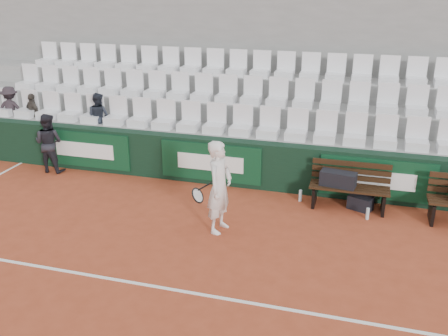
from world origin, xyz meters
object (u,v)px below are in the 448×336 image
at_px(water_bottle_near, 300,196).
at_px(ball_kid, 49,143).
at_px(sports_bag_ground, 361,203).
at_px(tennis_player, 219,187).
at_px(sports_bag_left, 338,179).
at_px(spectator_c, 97,98).
at_px(water_bottle_far, 368,214).
at_px(spectator_a, 8,92).
at_px(spectator_b, 31,96).
at_px(bench_left, 348,197).

xyz_separation_m(water_bottle_near, ball_kid, (-5.75, 0.08, 0.56)).
relative_size(sports_bag_ground, tennis_player, 0.27).
bearing_deg(water_bottle_near, sports_bag_left, -6.63).
xyz_separation_m(sports_bag_ground, tennis_player, (-2.38, -1.55, 0.69)).
relative_size(sports_bag_left, spectator_c, 0.59).
height_order(water_bottle_far, ball_kid, ball_kid).
distance_m(sports_bag_left, spectator_a, 8.19).
distance_m(tennis_player, ball_kid, 4.84).
bearing_deg(water_bottle_far, sports_bag_ground, 109.34).
bearing_deg(water_bottle_near, spectator_b, 171.81).
height_order(spectator_a, spectator_b, spectator_a).
xyz_separation_m(tennis_player, spectator_c, (-3.72, 2.57, 0.74)).
bearing_deg(sports_bag_ground, water_bottle_near, 177.49).
bearing_deg(sports_bag_ground, ball_kid, 178.92).
distance_m(spectator_b, spectator_c, 1.79).
bearing_deg(tennis_player, ball_kid, 159.66).
height_order(sports_bag_left, water_bottle_near, sports_bag_left).
relative_size(sports_bag_ground, spectator_b, 0.44).
bearing_deg(water_bottle_far, spectator_b, 169.99).
bearing_deg(tennis_player, water_bottle_far, 24.52).
bearing_deg(bench_left, ball_kid, 178.77).
height_order(spectator_a, spectator_c, spectator_a).
bearing_deg(spectator_b, sports_bag_left, -163.38).
relative_size(tennis_player, spectator_a, 1.44).
bearing_deg(water_bottle_near, bench_left, -3.89).
relative_size(water_bottle_near, tennis_player, 0.14).
bearing_deg(sports_bag_left, sports_bag_ground, 3.89).
bearing_deg(spectator_b, water_bottle_near, -163.52).
height_order(bench_left, spectator_b, spectator_b).
height_order(sports_bag_ground, spectator_b, spectator_b).
xyz_separation_m(water_bottle_far, tennis_player, (-2.52, -1.15, 0.72)).
xyz_separation_m(spectator_a, spectator_c, (2.42, 0.00, -0.00)).
height_order(water_bottle_near, spectator_a, spectator_a).
bearing_deg(water_bottle_near, spectator_c, 168.90).
bearing_deg(tennis_player, bench_left, 35.61).
bearing_deg(tennis_player, spectator_b, 155.01).
relative_size(spectator_b, spectator_c, 0.89).
relative_size(tennis_player, spectator_c, 1.45).
bearing_deg(water_bottle_far, sports_bag_left, 148.43).
height_order(sports_bag_ground, water_bottle_near, sports_bag_ground).
relative_size(spectator_a, spectator_c, 1.01).
height_order(spectator_b, spectator_c, spectator_c).
xyz_separation_m(bench_left, water_bottle_near, (-0.93, 0.06, -0.11)).
relative_size(water_bottle_far, ball_kid, 0.16).
bearing_deg(ball_kid, spectator_b, -43.41).
xyz_separation_m(bench_left, sports_bag_ground, (0.24, 0.01, -0.09)).
bearing_deg(water_bottle_near, sports_bag_ground, -2.51).
relative_size(bench_left, spectator_c, 1.31).
distance_m(water_bottle_far, spectator_a, 8.90).
distance_m(sports_bag_left, spectator_b, 7.56).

